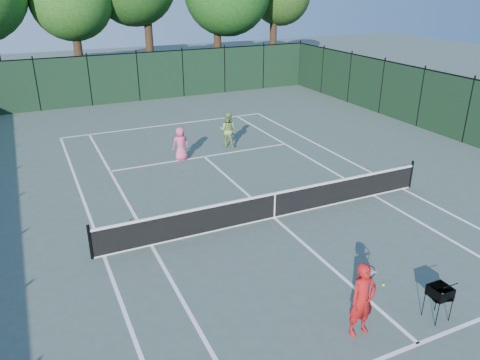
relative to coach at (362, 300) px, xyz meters
name	(u,v)px	position (x,y,z in m)	size (l,w,h in m)	color
ground	(274,218)	(0.93, 5.55, -0.87)	(90.00, 90.00, 0.00)	#44534B
sideline_doubles_left	(104,256)	(-4.55, 5.55, -0.87)	(0.10, 23.77, 0.01)	white
sideline_doubles_right	(403,189)	(6.42, 5.55, -0.87)	(0.10, 23.77, 0.01)	white
sideline_singles_left	(151,245)	(-3.18, 5.55, -0.87)	(0.10, 23.77, 0.01)	white
sideline_singles_right	(374,195)	(5.05, 5.55, -0.87)	(0.10, 23.77, 0.01)	white
baseline_far	(168,125)	(0.93, 17.44, -0.87)	(10.97, 0.10, 0.01)	white
service_line_near	(418,344)	(0.93, -0.85, -0.87)	(8.23, 0.10, 0.01)	white
service_line_far	(204,157)	(0.93, 11.95, -0.87)	(8.23, 0.10, 0.01)	white
center_service_line	(274,218)	(0.93, 5.55, -0.87)	(0.10, 12.80, 0.01)	white
tennis_net	(274,205)	(0.93, 5.55, -0.39)	(11.69, 0.09, 1.06)	black
fence_far	(138,78)	(0.93, 23.55, 0.63)	(24.00, 0.05, 3.00)	black
coach	(362,300)	(0.00, 0.00, 0.00)	(0.91, 0.63, 1.73)	#B21415
player_pink	(181,144)	(-0.11, 12.00, -0.14)	(0.73, 0.48, 1.46)	#E45083
player_green	(228,130)	(2.45, 12.78, -0.06)	(1.00, 0.97, 1.62)	#80A753
ball_hopper	(440,292)	(1.89, -0.37, -0.15)	(0.55, 0.55, 0.86)	black
loose_ball_midcourt	(383,285)	(1.65, 1.10, -0.83)	(0.07, 0.07, 0.07)	#DAEC30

